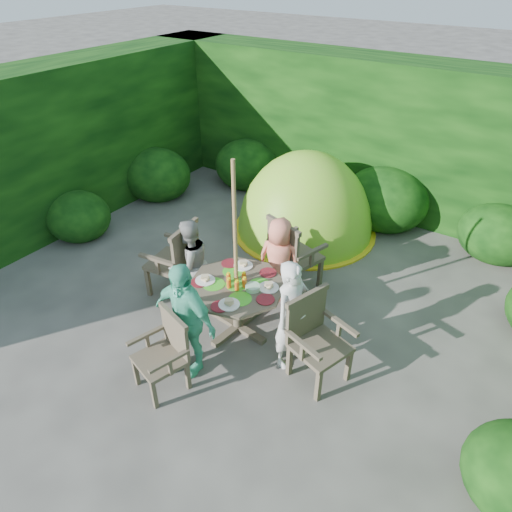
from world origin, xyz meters
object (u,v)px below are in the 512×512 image
Objects in this scene: garden_chair_left at (176,259)px; child_right at (292,315)px; patio_table at (237,292)px; parasol_pole at (236,254)px; child_front at (185,319)px; child_left at (190,264)px; garden_chair_front at (165,352)px; dome_tent at (303,231)px; child_back at (279,261)px; garden_chair_back at (292,254)px; garden_chair_right at (315,337)px.

child_right is (1.88, -0.24, 0.12)m from garden_chair_left.
patio_table is 0.53m from parasol_pole.
parasol_pole is 1.60× the size of child_front.
child_left is at bearing 130.54° from child_front.
parasol_pole is 2.17× the size of garden_chair_left.
garden_chair_front is (-0.12, -1.10, -0.12)m from patio_table.
dome_tent reaches higher than patio_table.
child_right is 1.11× the size of child_back.
child_back reaches higher than garden_chair_left.
garden_chair_back is 1.90m from child_front.
child_front is at bearing -96.75° from patio_table.
patio_table is 1.27× the size of garden_chair_left.
child_left is (-0.90, -1.00, 0.06)m from garden_chair_back.
child_right is 1.13m from child_back.
dome_tent is at bearing -175.01° from child_left.
parasol_pole is (-0.00, -0.00, 0.53)m from patio_table.
dome_tent is (-0.40, 3.33, -0.69)m from child_front.
patio_table is 1.09m from garden_chair_right.
patio_table is at bearing -71.51° from dome_tent.
garden_chair_back is 0.29m from child_back.
patio_table is 0.80m from child_right.
patio_table is 1.34× the size of garden_chair_right.
parasol_pole is 1.22m from garden_chair_back.
garden_chair_right is 1.35m from child_back.
child_back is at bearing 100.47° from garden_chair_front.
patio_table is at bearing 6.33° from parasol_pole.
garden_chair_left is (-1.08, 0.15, -0.56)m from parasol_pole.
dome_tent is at bearing 157.82° from garden_chair_left.
parasol_pole is at bearing 85.54° from child_front.
garden_chair_back is at bearing -103.83° from child_back.
garden_chair_front is (-0.11, -1.10, -0.65)m from parasol_pole.
garden_chair_right reaches higher than patio_table.
garden_chair_back is at bearing 120.15° from garden_chair_left.
child_left is 1.02× the size of child_back.
child_front is (-0.89, -0.70, 0.03)m from child_right.
child_left reaches higher than child_back.
garden_chair_front is at bearing -95.79° from parasol_pole.
child_right is at bearing 137.25° from garden_chair_back.
patio_table is 0.80m from child_left.
parasol_pole reaches higher than patio_table.
patio_table is 1.51× the size of garden_chair_front.
child_front is at bearing 102.55° from garden_chair_front.
child_back is 0.44× the size of dome_tent.
garden_chair_left is 0.30m from child_left.
parasol_pole is 1.23m from garden_chair_left.
child_right is at bearing 95.71° from child_left.
garden_chair_front is 0.70× the size of child_left.
dome_tent is at bearing 36.12° from child_right.
patio_table is at bearing 93.54° from child_right.
dome_tent is at bearing 98.81° from child_front.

